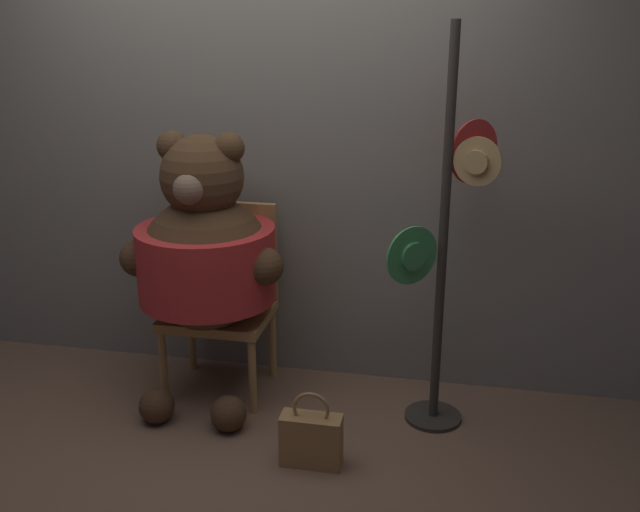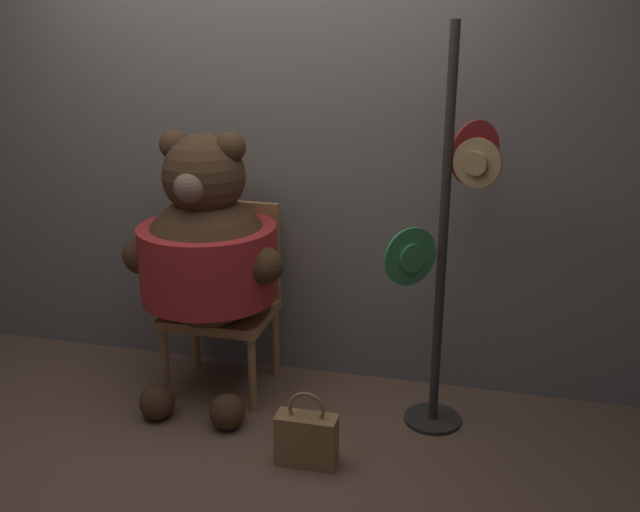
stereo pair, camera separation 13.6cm
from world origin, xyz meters
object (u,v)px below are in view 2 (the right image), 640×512
chair (225,291)px  hat_display_rack (447,243)px  teddy_bear (207,253)px  handbag_on_ground (306,438)px

chair → hat_display_rack: bearing=-7.8°
chair → hat_display_rack: (1.15, -0.16, 0.40)m
teddy_bear → hat_display_rack: size_ratio=0.74×
hat_display_rack → handbag_on_ground: hat_display_rack is taller
hat_display_rack → chair: bearing=172.2°
hat_display_rack → handbag_on_ground: size_ratio=5.26×
hat_display_rack → handbag_on_ground: (-0.53, -0.49, -0.79)m
hat_display_rack → teddy_bear: bearing=-179.7°
chair → hat_display_rack: size_ratio=0.52×
teddy_bear → handbag_on_ground: teddy_bear is taller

